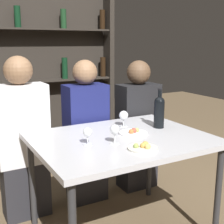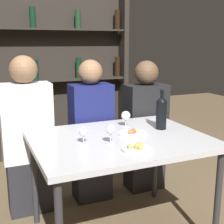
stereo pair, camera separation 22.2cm
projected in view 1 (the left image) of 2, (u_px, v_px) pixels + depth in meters
name	position (u px, v px, depth m)	size (l,w,h in m)	color
dining_table	(122.00, 146.00, 2.16)	(1.18, 0.92, 0.75)	silver
wine_rack_wall	(42.00, 58.00, 3.58)	(1.75, 0.21, 2.36)	#28231E
wine_bottle	(159.00, 111.00, 2.35)	(0.08, 0.08, 0.30)	black
wine_glass_0	(115.00, 130.00, 1.98)	(0.06, 0.06, 0.13)	silver
wine_glass_1	(124.00, 116.00, 2.40)	(0.07, 0.07, 0.12)	silver
wine_glass_2	(88.00, 133.00, 1.96)	(0.06, 0.06, 0.12)	silver
food_plate_0	(133.00, 132.00, 2.21)	(0.20, 0.20, 0.04)	white
food_plate_1	(143.00, 147.00, 1.90)	(0.19, 0.19, 0.04)	silver
seated_person_left	(23.00, 143.00, 2.44)	(0.40, 0.22, 1.29)	#26262B
seated_person_center	(86.00, 135.00, 2.70)	(0.35, 0.22, 1.24)	#26262B
seated_person_right	(138.00, 128.00, 2.96)	(0.38, 0.22, 1.22)	#26262B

